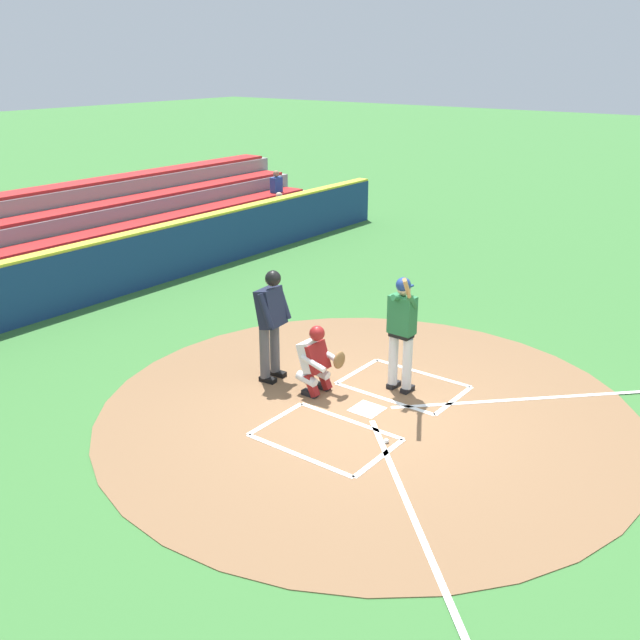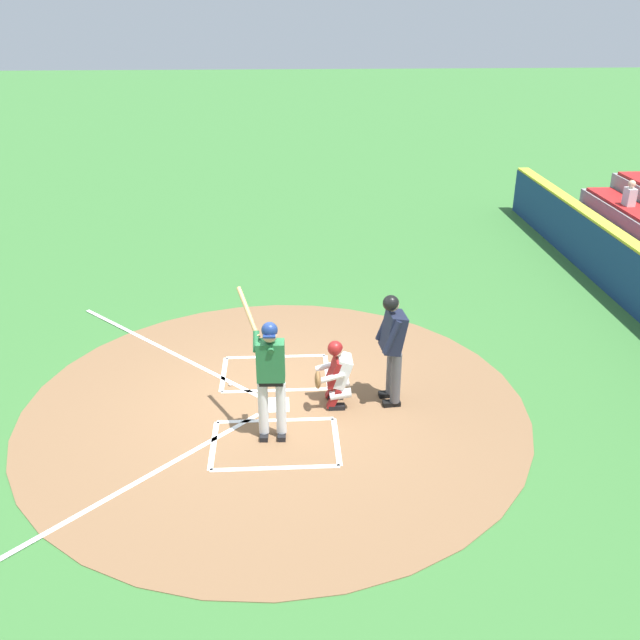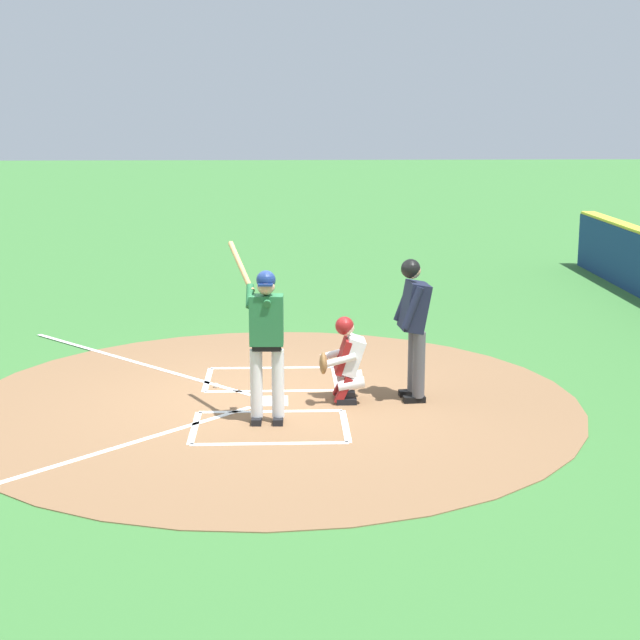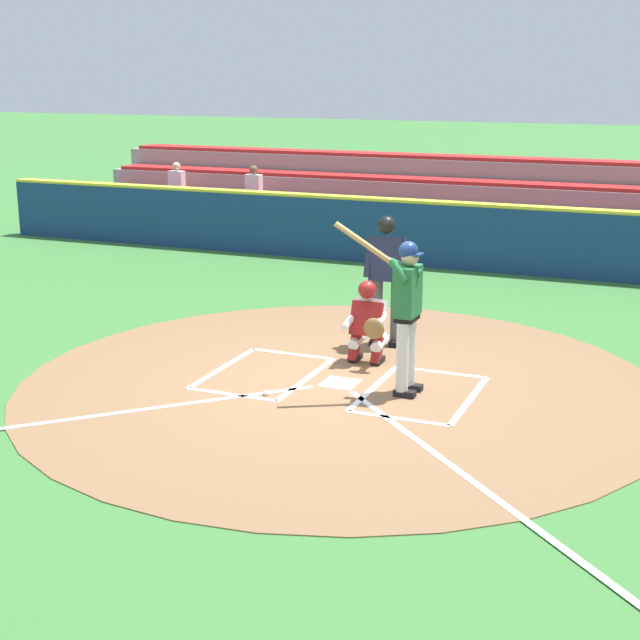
{
  "view_description": "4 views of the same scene",
  "coord_description": "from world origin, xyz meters",
  "px_view_note": "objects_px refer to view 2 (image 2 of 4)",
  "views": [
    {
      "loc": [
        8.13,
        5.28,
        5.02
      ],
      "look_at": [
        -0.56,
        -1.31,
        0.98
      ],
      "focal_mm": 40.49,
      "sensor_mm": 36.0,
      "label": 1
    },
    {
      "loc": [
        -9.45,
        -0.18,
        5.89
      ],
      "look_at": [
        0.58,
        -0.75,
        1.22
      ],
      "focal_mm": 38.67,
      "sensor_mm": 36.0,
      "label": 2
    },
    {
      "loc": [
        -12.15,
        -0.17,
        3.74
      ],
      "look_at": [
        0.18,
        -0.64,
        1.05
      ],
      "focal_mm": 54.69,
      "sensor_mm": 36.0,
      "label": 3
    },
    {
      "loc": [
        -4.03,
        10.4,
        3.81
      ],
      "look_at": [
        0.25,
        0.05,
        0.82
      ],
      "focal_mm": 52.9,
      "sensor_mm": 36.0,
      "label": 4
    }
  ],
  "objects_px": {
    "batter": "(270,372)",
    "plate_umpire": "(393,342)",
    "baseball": "(231,384)",
    "catcher": "(336,372)"
  },
  "relations": [
    {
      "from": "plate_umpire",
      "to": "baseball",
      "type": "bearing_deg",
      "value": 76.24
    },
    {
      "from": "catcher",
      "to": "plate_umpire",
      "type": "bearing_deg",
      "value": -86.99
    },
    {
      "from": "catcher",
      "to": "plate_umpire",
      "type": "distance_m",
      "value": 1.01
    },
    {
      "from": "plate_umpire",
      "to": "baseball",
      "type": "relative_size",
      "value": 25.2
    },
    {
      "from": "batter",
      "to": "plate_umpire",
      "type": "relative_size",
      "value": 1.14
    },
    {
      "from": "plate_umpire",
      "to": "catcher",
      "type": "bearing_deg",
      "value": 93.01
    },
    {
      "from": "plate_umpire",
      "to": "baseball",
      "type": "distance_m",
      "value": 2.87
    },
    {
      "from": "catcher",
      "to": "baseball",
      "type": "height_order",
      "value": "catcher"
    },
    {
      "from": "batter",
      "to": "baseball",
      "type": "distance_m",
      "value": 1.98
    },
    {
      "from": "batter",
      "to": "baseball",
      "type": "bearing_deg",
      "value": 25.19
    }
  ]
}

